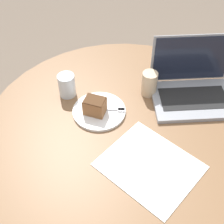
% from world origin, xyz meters
% --- Properties ---
extents(ground_plane, '(12.00, 12.00, 0.00)m').
position_xyz_m(ground_plane, '(0.00, 0.00, 0.00)').
color(ground_plane, '#6B5B4C').
extents(dining_table, '(1.12, 1.12, 0.72)m').
position_xyz_m(dining_table, '(0.00, 0.00, 0.56)').
color(dining_table, brown).
rests_on(dining_table, ground_plane).
extents(paper_document, '(0.40, 0.38, 0.00)m').
position_xyz_m(paper_document, '(0.20, 0.01, 0.72)').
color(paper_document, white).
rests_on(paper_document, dining_table).
extents(plate, '(0.21, 0.21, 0.01)m').
position_xyz_m(plate, '(-0.11, -0.07, 0.73)').
color(plate, white).
rests_on(plate, dining_table).
extents(cake_slice, '(0.10, 0.10, 0.07)m').
position_xyz_m(cake_slice, '(-0.10, -0.09, 0.77)').
color(cake_slice, brown).
rests_on(cake_slice, plate).
extents(fork, '(0.08, 0.17, 0.00)m').
position_xyz_m(fork, '(-0.10, -0.04, 0.73)').
color(fork, silver).
rests_on(fork, plate).
extents(coffee_glass, '(0.06, 0.06, 0.11)m').
position_xyz_m(coffee_glass, '(-0.14, 0.16, 0.77)').
color(coffee_glass, '#C6AD89').
rests_on(coffee_glass, dining_table).
extents(water_glass, '(0.07, 0.07, 0.10)m').
position_xyz_m(water_glass, '(-0.25, -0.16, 0.77)').
color(water_glass, silver).
rests_on(water_glass, dining_table).
extents(laptop, '(0.33, 0.39, 0.24)m').
position_xyz_m(laptop, '(-0.06, 0.33, 0.76)').
color(laptop, gray).
rests_on(laptop, dining_table).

